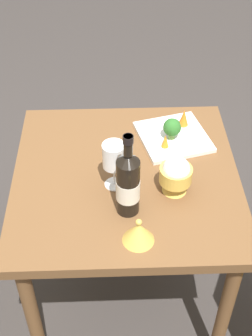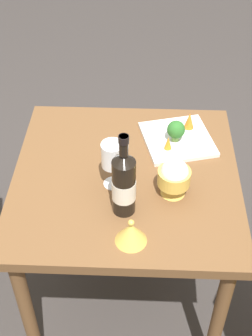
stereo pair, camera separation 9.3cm
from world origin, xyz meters
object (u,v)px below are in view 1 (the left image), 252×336
Objects in this scene: rice_bowl at (176,174)px; carrot_garnish_left at (165,141)px; broccoli_floret at (172,128)px; wine_glass at (114,157)px; serving_plate at (173,137)px; wine_bottle at (128,183)px; rice_bowl_lid at (138,232)px; carrot_garnish_right at (184,118)px.

rice_bowl is 0.22m from carrot_garnish_left.
wine_glass is at bearing 135.87° from broccoli_floret.
wine_glass is 0.28m from carrot_garnish_left.
wine_glass is 0.59× the size of serving_plate.
wine_bottle is at bearing -159.81° from wine_glass.
rice_bowl_lid reaches higher than carrot_garnish_right.
rice_bowl_lid is 0.50m from broccoli_floret.
rice_bowl_lid is (-0.13, -0.03, -0.08)m from wine_bottle.
rice_bowl_lid is at bearing 159.49° from carrot_garnish_right.
wine_glass is 2.59× the size of carrot_garnish_right.
broccoli_floret is 0.10m from carrot_garnish_right.
wine_bottle is at bearing 151.31° from carrot_garnish_right.
rice_bowl_lid reaches higher than serving_plate.
serving_plate is 3.56× the size of broccoli_floret.
carrot_garnish_left is at bearing -26.60° from wine_bottle.
rice_bowl_lid is at bearing -164.21° from wine_glass.
carrot_garnish_right is (0.07, -0.04, 0.04)m from serving_plate.
serving_plate is (0.49, -0.16, -0.03)m from rice_bowl_lid.
serving_plate is at bearing -31.61° from carrot_garnish_left.
wine_glass reaches higher than rice_bowl.
rice_bowl_lid is 1.88× the size of carrot_garnish_left.
wine_bottle is at bearing 117.35° from rice_bowl.
wine_bottle is 1.01× the size of serving_plate.
carrot_garnish_left is (-0.07, 0.04, 0.03)m from serving_plate.
broccoli_floret reaches higher than rice_bowl_lid.
wine_bottle is at bearing 153.40° from carrot_garnish_left.
broccoli_floret is (0.47, -0.15, 0.03)m from rice_bowl_lid.
broccoli_floret is at bearing -44.13° from wine_glass.
broccoli_floret is (0.23, -0.22, -0.06)m from wine_glass.
broccoli_floret is at bearing -27.29° from wine_bottle.
serving_plate is at bearing 145.30° from carrot_garnish_right.
wine_bottle is 0.34m from carrot_garnish_left.
carrot_garnish_left is (0.21, 0.01, -0.03)m from rice_bowl.
rice_bowl is 0.46× the size of serving_plate.
carrot_garnish_right reaches higher than carrot_garnish_left.
wine_bottle is 0.42m from serving_plate.
wine_bottle is at bearing 11.58° from rice_bowl_lid.
wine_bottle is 1.73× the size of wine_glass.
carrot_garnish_right is (0.43, -0.23, -0.07)m from wine_bottle.
wine_glass is 0.42m from carrot_garnish_right.
wine_glass is 0.27m from rice_bowl_lid.
rice_bowl is at bearing 168.09° from carrot_garnish_right.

